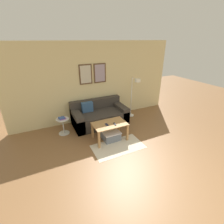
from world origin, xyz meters
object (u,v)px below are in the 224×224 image
object	(u,v)px
couch	(99,116)
remote_control	(115,124)
cell_phone	(107,125)
floor_lamp	(134,92)
book_stack	(62,118)
side_table	(63,125)
storage_bin	(111,135)
coffee_table	(110,127)

from	to	relation	value
couch	remote_control	world-z (taller)	couch
cell_phone	floor_lamp	bearing A→B (deg)	37.22
book_stack	cell_phone	bearing A→B (deg)	-42.24
side_table	floor_lamp	bearing A→B (deg)	0.75
storage_bin	book_stack	bearing A→B (deg)	142.08
storage_bin	floor_lamp	xyz separation A→B (m)	(1.32, 0.90, 0.81)
couch	side_table	bearing A→B (deg)	-173.72
side_table	cell_phone	size ratio (longest dim) A/B	3.44
floor_lamp	remote_control	world-z (taller)	floor_lamp
remote_control	book_stack	bearing A→B (deg)	146.18
cell_phone	side_table	bearing A→B (deg)	142.52
couch	coffee_table	size ratio (longest dim) A/B	1.90
floor_lamp	cell_phone	distance (m)	1.78
floor_lamp	remote_control	distance (m)	1.66
book_stack	remote_control	world-z (taller)	book_stack
storage_bin	side_table	size ratio (longest dim) A/B	0.99
storage_bin	cell_phone	xyz separation A→B (m)	(-0.13, -0.03, 0.38)
side_table	book_stack	bearing A→B (deg)	112.02
couch	remote_control	xyz separation A→B (m)	(0.02, -1.10, 0.23)
remote_control	cell_phone	size ratio (longest dim) A/B	1.07
side_table	remote_control	size ratio (longest dim) A/B	3.21
floor_lamp	cell_phone	world-z (taller)	floor_lamp
floor_lamp	book_stack	distance (m)	2.50
remote_control	cell_phone	bearing A→B (deg)	166.24
remote_control	side_table	bearing A→B (deg)	146.39
side_table	book_stack	distance (m)	0.21
storage_bin	floor_lamp	distance (m)	1.80
storage_bin	book_stack	xyz separation A→B (m)	(-1.13, 0.88, 0.38)
side_table	cell_phone	world-z (taller)	cell_phone
remote_control	coffee_table	bearing A→B (deg)	141.43
couch	floor_lamp	world-z (taller)	floor_lamp
storage_bin	cell_phone	bearing A→B (deg)	-167.90
coffee_table	remote_control	bearing A→B (deg)	-43.85
couch	remote_control	bearing A→B (deg)	-89.16
coffee_table	remote_control	size ratio (longest dim) A/B	6.07
couch	remote_control	distance (m)	1.13
coffee_table	storage_bin	world-z (taller)	coffee_table
couch	book_stack	size ratio (longest dim) A/B	8.19
book_stack	coffee_table	bearing A→B (deg)	-38.62
coffee_table	couch	bearing A→B (deg)	85.09
remote_control	couch	bearing A→B (deg)	96.13
storage_bin	side_table	distance (m)	1.44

